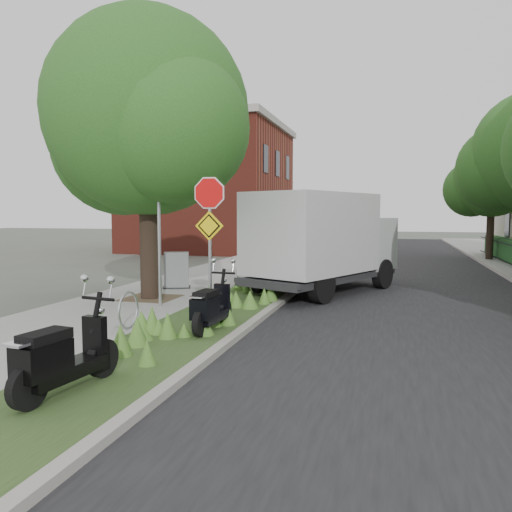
{
  "coord_description": "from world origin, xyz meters",
  "views": [
    {
      "loc": [
        2.45,
        -9.41,
        2.44
      ],
      "look_at": [
        -1.15,
        3.35,
        1.3
      ],
      "focal_mm": 35.0,
      "sensor_mm": 36.0,
      "label": 1
    }
  ],
  "objects": [
    {
      "name": "kerb_near",
      "position": [
        -0.5,
        10.0,
        0.07
      ],
      "size": [
        0.2,
        60.0,
        0.13
      ],
      "primitive_type": "cube",
      "color": "#9E9991",
      "rests_on": "ground"
    },
    {
      "name": "sign_assembly",
      "position": [
        -1.4,
        0.58,
        2.33
      ],
      "size": [
        0.94,
        0.08,
        3.22
      ],
      "color": "#A5A8AD",
      "rests_on": "ground"
    },
    {
      "name": "verge",
      "position": [
        -1.5,
        10.0,
        0.06
      ],
      "size": [
        2.0,
        60.0,
        0.12
      ],
      "primitive_type": "cube",
      "color": "#30441D",
      "rests_on": "ground"
    },
    {
      "name": "scooter_far",
      "position": [
        -1.04,
        -0.4,
        0.53
      ],
      "size": [
        0.4,
        1.76,
        0.84
      ],
      "color": "black",
      "rests_on": "ground"
    },
    {
      "name": "far_tree_c",
      "position": [
        6.94,
        18.04,
        3.95
      ],
      "size": [
        4.37,
        3.89,
        5.93
      ],
      "color": "black",
      "rests_on": "ground"
    },
    {
      "name": "sidewalk_near",
      "position": [
        -4.25,
        10.0,
        0.06
      ],
      "size": [
        3.5,
        60.0,
        0.12
      ],
      "primitive_type": "cube",
      "color": "gray",
      "rests_on": "ground"
    },
    {
      "name": "scooter_near",
      "position": [
        -1.63,
        -4.2,
        0.55
      ],
      "size": [
        0.54,
        1.85,
        0.88
      ],
      "color": "black",
      "rests_on": "ground"
    },
    {
      "name": "utility_cabinet",
      "position": [
        -4.11,
        4.75,
        0.65
      ],
      "size": [
        0.98,
        0.83,
        1.11
      ],
      "color": "#262628",
      "rests_on": "ground"
    },
    {
      "name": "road",
      "position": [
        3.0,
        10.0,
        0.01
      ],
      "size": [
        7.0,
        60.0,
        0.01
      ],
      "primitive_type": "cube",
      "color": "black",
      "rests_on": "ground"
    },
    {
      "name": "box_truck",
      "position": [
        0.29,
        5.68,
        1.68
      ],
      "size": [
        4.33,
        6.09,
        2.58
      ],
      "color": "#262628",
      "rests_on": "ground"
    },
    {
      "name": "street_tree_main",
      "position": [
        -4.08,
        2.86,
        4.8
      ],
      "size": [
        6.21,
        5.54,
        7.66
      ],
      "color": "black",
      "rests_on": "ground"
    },
    {
      "name": "brick_building",
      "position": [
        -9.5,
        22.0,
        4.21
      ],
      "size": [
        9.4,
        10.4,
        8.3
      ],
      "color": "maroon",
      "rests_on": "ground"
    },
    {
      "name": "bare_post",
      "position": [
        -3.2,
        1.8,
        2.12
      ],
      "size": [
        0.08,
        0.08,
        4.0
      ],
      "color": "#A5A8AD",
      "rests_on": "ground"
    },
    {
      "name": "bike_hoop",
      "position": [
        -2.7,
        -0.6,
        0.5
      ],
      "size": [
        0.06,
        0.78,
        0.77
      ],
      "color": "#A5A8AD",
      "rests_on": "ground"
    },
    {
      "name": "ground",
      "position": [
        0.0,
        0.0,
        0.0
      ],
      "size": [
        120.0,
        120.0,
        0.0
      ],
      "primitive_type": "plane",
      "color": "#4C5147",
      "rests_on": "ground"
    }
  ]
}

